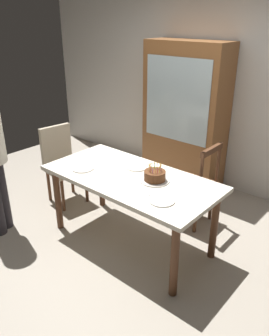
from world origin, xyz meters
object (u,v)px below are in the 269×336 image
at_px(chair_upholstered, 62,160).
at_px(chair_spindle_back, 194,185).
at_px(dining_table, 131,185).
at_px(plate_near_guest, 162,201).
at_px(birthday_cake, 155,176).
at_px(plate_far_side, 137,167).
at_px(china_cabinet, 185,116).
at_px(plate_near_celebrant, 83,168).

bearing_deg(chair_upholstered, chair_spindle_back, 22.07).
bearing_deg(dining_table, plate_near_guest, -20.36).
relative_size(birthday_cake, plate_far_side, 1.27).
distance_m(chair_spindle_back, chair_upholstered, 1.65).
distance_m(chair_spindle_back, china_cabinet, 1.17).
xyz_separation_m(plate_far_side, china_cabinet, (-0.32, 1.37, 0.19)).
xyz_separation_m(plate_near_celebrant, chair_spindle_back, (0.75, 0.94, -0.31)).
bearing_deg(chair_spindle_back, plate_near_guest, -75.55).
bearing_deg(plate_far_side, chair_spindle_back, 56.84).
relative_size(plate_near_celebrant, plate_near_guest, 1.00).
distance_m(plate_near_celebrant, chair_upholstered, 0.87).
distance_m(plate_near_celebrant, plate_far_side, 0.55).
bearing_deg(china_cabinet, chair_upholstered, -120.50).
relative_size(dining_table, plate_near_guest, 7.86).
bearing_deg(dining_table, chair_upholstered, 174.17).
distance_m(dining_table, chair_upholstered, 1.27).
distance_m(dining_table, birthday_cake, 0.29).
distance_m(chair_upholstered, china_cabinet, 1.71).
bearing_deg(plate_near_guest, plate_near_celebrant, 180.00).
bearing_deg(chair_spindle_back, china_cabinet, 130.36).
bearing_deg(chair_spindle_back, plate_far_side, -123.16).
height_order(dining_table, plate_near_celebrant, plate_near_celebrant).
bearing_deg(birthday_cake, chair_spindle_back, 87.03).
bearing_deg(plate_near_celebrant, china_cabinet, 87.89).
bearing_deg(plate_near_guest, chair_upholstered, 169.75).
bearing_deg(plate_near_celebrant, birthday_cake, 19.94).
height_order(dining_table, plate_near_guest, plate_near_guest).
xyz_separation_m(plate_near_celebrant, plate_near_guest, (0.99, 0.00, 0.00)).
bearing_deg(chair_upholstered, china_cabinet, 59.50).
xyz_separation_m(plate_near_guest, chair_spindle_back, (-0.24, 0.94, -0.31)).
bearing_deg(plate_near_guest, dining_table, 159.64).
relative_size(chair_spindle_back, chair_upholstered, 1.00).
relative_size(plate_near_guest, china_cabinet, 0.12).
height_order(dining_table, plate_far_side, plate_far_side).
height_order(dining_table, chair_upholstered, chair_upholstered).
bearing_deg(chair_upholstered, plate_near_guest, -10.25).
bearing_deg(plate_near_guest, china_cabinet, 117.99).
height_order(dining_table, chair_spindle_back, chair_spindle_back).
height_order(chair_spindle_back, chair_upholstered, same).
distance_m(dining_table, china_cabinet, 1.64).
xyz_separation_m(plate_near_celebrant, plate_far_side, (0.39, 0.39, 0.00)).
height_order(birthday_cake, plate_far_side, birthday_cake).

